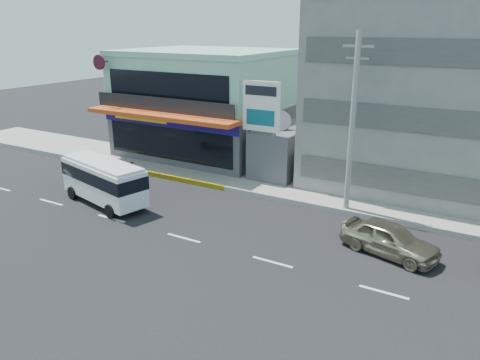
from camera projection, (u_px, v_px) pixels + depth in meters
name	position (u px, v px, depth m)	size (l,w,h in m)	color
ground	(184.00, 238.00, 23.62)	(120.00, 120.00, 0.00)	black
sidewalk	(341.00, 196.00, 28.98)	(70.00, 5.00, 0.30)	gray
shop_building	(206.00, 106.00, 37.60)	(12.40, 11.70, 8.00)	#444549
concrete_building	(455.00, 80.00, 28.93)	(16.00, 12.00, 14.00)	gray
gap_structure	(285.00, 152.00, 32.91)	(3.00, 6.00, 3.50)	#444549
satellite_dish	(280.00, 129.00, 31.51)	(1.50, 1.50, 0.15)	slate
billboard	(261.00, 112.00, 29.84)	(2.60, 0.18, 6.90)	gray
utility_pole_near	(352.00, 124.00, 25.20)	(1.60, 0.30, 10.00)	#999993
minibus	(104.00, 179.00, 27.66)	(6.63, 3.45, 2.65)	silver
sedan	(389.00, 239.00, 21.75)	(1.85, 4.61, 1.57)	tan
motorcycle_rider	(134.00, 182.00, 30.02)	(1.63, 0.88, 1.99)	#550C10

